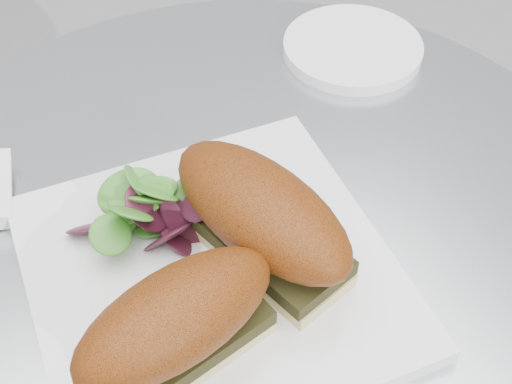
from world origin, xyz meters
TOP-DOWN VIEW (x-y plane):
  - table at (0.00, 0.00)m, footprint 0.70×0.70m
  - plate at (-0.06, -0.04)m, footprint 0.31×0.31m
  - sandwich_left at (-0.11, -0.10)m, footprint 0.17×0.10m
  - sandwich_right at (-0.02, -0.05)m, footprint 0.12×0.19m
  - salad at (-0.09, 0.02)m, footprint 0.10×0.10m
  - saucer at (0.22, 0.16)m, footprint 0.15×0.15m

SIDE VIEW (x-z plane):
  - table at x=0.00m, z-range 0.12..0.85m
  - saucer at x=0.22m, z-range 0.73..0.74m
  - plate at x=-0.06m, z-range 0.73..0.75m
  - salad at x=-0.09m, z-range 0.75..0.80m
  - sandwich_left at x=-0.11m, z-range 0.75..0.83m
  - sandwich_right at x=-0.02m, z-range 0.75..0.83m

